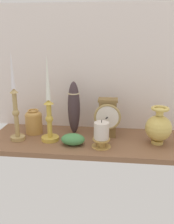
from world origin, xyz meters
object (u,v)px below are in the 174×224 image
mantel_clock (108,117)px  brass_vase_jar (34,121)px  candlestick_tall_left (49,113)px  candlestick_tall_center (16,111)px  brass_vase_bulbous (159,127)px  tall_ceramic_vase (74,108)px  pillar_candle_front (101,134)px

mantel_clock → brass_vase_jar: mantel_clock is taller
candlestick_tall_left → brass_vase_jar: size_ratio=3.27×
candlestick_tall_left → candlestick_tall_center: size_ratio=0.98×
brass_vase_bulbous → brass_vase_jar: bearing=174.0°
brass_vase_bulbous → tall_ceramic_vase: 42.72cm
candlestick_tall_left → tall_ceramic_vase: bearing=47.2°
mantel_clock → pillar_candle_front: 13.81cm
candlestick_tall_center → pillar_candle_front: size_ratio=3.25×
tall_ceramic_vase → pillar_candle_front: bearing=-46.2°
pillar_candle_front → brass_vase_bulbous: bearing=14.5°
mantel_clock → pillar_candle_front: bearing=-99.8°
mantel_clock → pillar_candle_front: size_ratio=1.49×
mantel_clock → candlestick_tall_left: candlestick_tall_left is taller
tall_ceramic_vase → mantel_clock: bearing=-9.0°
mantel_clock → tall_ceramic_vase: bearing=171.0°
candlestick_tall_center → brass_vase_bulbous: (67.48, 3.10, -6.68)cm
mantel_clock → candlestick_tall_left: (-27.54, -8.18, 3.55)cm
candlestick_tall_left → brass_vase_jar: bearing=141.9°
candlestick_tall_left → brass_vase_bulbous: candlestick_tall_left is taller
brass_vase_jar → tall_ceramic_vase: size_ratio=0.46×
candlestick_tall_left → pillar_candle_front: size_ratio=3.18×
brass_vase_jar → tall_ceramic_vase: tall_ceramic_vase is taller
mantel_clock → candlestick_tall_left: 28.94cm
candlestick_tall_left → mantel_clock: bearing=16.5°
tall_ceramic_vase → brass_vase_bulbous: bearing=-12.3°
candlestick_tall_center → candlestick_tall_left: bearing=4.2°
brass_vase_bulbous → brass_vase_jar: brass_vase_bulbous is taller
mantel_clock → brass_vase_bulbous: bearing=-14.6°
pillar_candle_front → tall_ceramic_vase: (-15.15, 15.79, 7.67)cm
candlestick_tall_left → tall_ceramic_vase: candlestick_tall_left is taller
pillar_candle_front → candlestick_tall_center: bearing=174.9°
candlestick_tall_left → brass_vase_bulbous: 51.85cm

